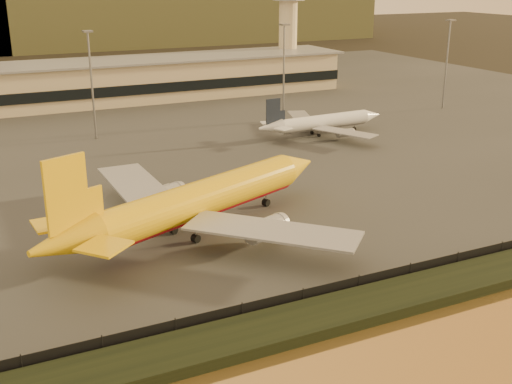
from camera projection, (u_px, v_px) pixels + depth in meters
ground at (294, 257)px, 90.54m from camera, size 900.00×900.00×0.00m
embankment at (364, 306)px, 75.85m from camera, size 320.00×7.00×1.40m
tarmac at (121, 123)px, 171.38m from camera, size 320.00×220.00×0.20m
perimeter_fence at (345, 288)px, 79.06m from camera, size 300.00×0.05×2.20m
terminal_building at (45, 86)px, 189.41m from camera, size 202.00×25.00×12.60m
control_tower at (288, 22)px, 223.90m from camera, size 11.20×11.20×35.50m
apron_light_masts at (199, 70)px, 155.48m from camera, size 152.20×12.20×25.40m
dhl_cargo_jet at (198, 202)px, 97.23m from camera, size 53.78×50.89×16.75m
white_narrowbody_jet at (322, 122)px, 157.34m from camera, size 35.56×34.68×10.22m
gse_vehicle_yellow at (239, 188)px, 116.21m from camera, size 4.37×2.26×1.90m
gse_vehicle_white at (70, 211)px, 104.92m from camera, size 4.26×2.04×1.89m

